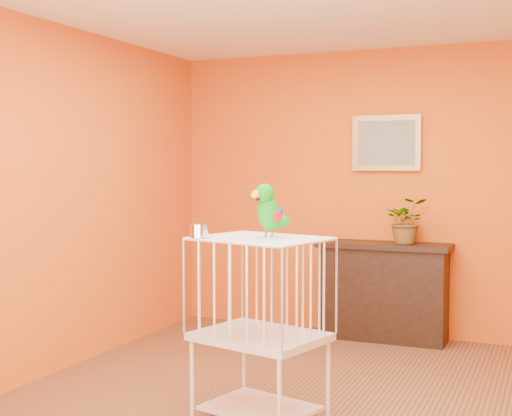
% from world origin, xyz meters
% --- Properties ---
extents(ground, '(4.50, 4.50, 0.00)m').
position_xyz_m(ground, '(0.00, 0.00, 0.00)').
color(ground, brown).
rests_on(ground, ground).
extents(room_shell, '(4.50, 4.50, 4.50)m').
position_xyz_m(room_shell, '(0.00, 0.00, 1.58)').
color(room_shell, '#CB5A13').
rests_on(room_shell, ground).
extents(console_cabinet, '(1.16, 0.42, 0.86)m').
position_xyz_m(console_cabinet, '(0.03, 2.04, 0.43)').
color(console_cabinet, black).
rests_on(console_cabinet, ground).
extents(potted_plant, '(0.47, 0.49, 0.31)m').
position_xyz_m(potted_plant, '(0.23, 2.05, 1.02)').
color(potted_plant, '#26722D').
rests_on(potted_plant, console_cabinet).
extents(framed_picture, '(0.62, 0.04, 0.50)m').
position_xyz_m(framed_picture, '(0.00, 2.22, 1.75)').
color(framed_picture, '#B59140').
rests_on(framed_picture, room_shell).
extents(birdcage, '(0.84, 0.72, 1.11)m').
position_xyz_m(birdcage, '(-0.18, -0.28, 0.58)').
color(birdcage, silver).
rests_on(birdcage, ground).
extents(feed_cup, '(0.11, 0.11, 0.08)m').
position_xyz_m(feed_cup, '(-0.52, -0.43, 1.16)').
color(feed_cup, silver).
rests_on(feed_cup, birdcage).
extents(parrot, '(0.19, 0.29, 0.33)m').
position_xyz_m(parrot, '(-0.15, -0.24, 1.28)').
color(parrot, '#59544C').
rests_on(parrot, birdcage).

